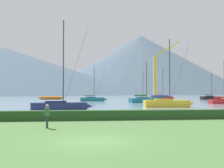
{
  "coord_description": "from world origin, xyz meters",
  "views": [
    {
      "loc": [
        -0.8,
        -14.36,
        2.46
      ],
      "look_at": [
        8.72,
        68.34,
        4.96
      ],
      "focal_mm": 45.2,
      "sensor_mm": 36.0,
      "label": 1
    }
  ],
  "objects_px": {
    "sailboat_slip_5": "(211,98)",
    "sailboat_slip_8": "(142,99)",
    "sailboat_slip_3": "(145,100)",
    "dock_crane": "(156,80)",
    "sailboat_slip_7": "(167,103)",
    "sailboat_slip_11": "(93,99)",
    "sailboat_slip_10": "(161,98)",
    "sailboat_slip_4": "(59,106)",
    "person_standing_walker": "(47,114)",
    "sailboat_slip_2": "(223,101)"
  },
  "relations": [
    {
      "from": "sailboat_slip_2",
      "to": "person_standing_walker",
      "type": "distance_m",
      "value": 51.2
    },
    {
      "from": "sailboat_slip_5",
      "to": "dock_crane",
      "type": "bearing_deg",
      "value": -170.82
    },
    {
      "from": "sailboat_slip_4",
      "to": "sailboat_slip_5",
      "type": "bearing_deg",
      "value": 38.05
    },
    {
      "from": "sailboat_slip_11",
      "to": "sailboat_slip_8",
      "type": "bearing_deg",
      "value": 10.9
    },
    {
      "from": "sailboat_slip_2",
      "to": "person_standing_walker",
      "type": "bearing_deg",
      "value": -133.66
    },
    {
      "from": "sailboat_slip_8",
      "to": "person_standing_walker",
      "type": "bearing_deg",
      "value": -117.72
    },
    {
      "from": "sailboat_slip_3",
      "to": "sailboat_slip_4",
      "type": "distance_m",
      "value": 33.77
    },
    {
      "from": "sailboat_slip_4",
      "to": "dock_crane",
      "type": "bearing_deg",
      "value": 50.25
    },
    {
      "from": "sailboat_slip_8",
      "to": "person_standing_walker",
      "type": "relative_size",
      "value": 5.56
    },
    {
      "from": "sailboat_slip_5",
      "to": "dock_crane",
      "type": "distance_m",
      "value": 23.52
    },
    {
      "from": "sailboat_slip_7",
      "to": "sailboat_slip_10",
      "type": "bearing_deg",
      "value": 76.21
    },
    {
      "from": "sailboat_slip_11",
      "to": "sailboat_slip_10",
      "type": "bearing_deg",
      "value": 28.21
    },
    {
      "from": "sailboat_slip_2",
      "to": "person_standing_walker",
      "type": "xyz_separation_m",
      "value": [
        -33.44,
        -38.78,
        0.41
      ]
    },
    {
      "from": "sailboat_slip_4",
      "to": "sailboat_slip_2",
      "type": "bearing_deg",
      "value": 19.93
    },
    {
      "from": "sailboat_slip_8",
      "to": "person_standing_walker",
      "type": "xyz_separation_m",
      "value": [
        -20.75,
        -63.24,
        0.38
      ]
    },
    {
      "from": "sailboat_slip_7",
      "to": "dock_crane",
      "type": "relative_size",
      "value": 0.61
    },
    {
      "from": "sailboat_slip_4",
      "to": "sailboat_slip_8",
      "type": "bearing_deg",
      "value": 53.49
    },
    {
      "from": "sailboat_slip_7",
      "to": "person_standing_walker",
      "type": "distance_m",
      "value": 31.24
    },
    {
      "from": "dock_crane",
      "to": "sailboat_slip_5",
      "type": "bearing_deg",
      "value": 17.79
    },
    {
      "from": "sailboat_slip_7",
      "to": "sailboat_slip_10",
      "type": "distance_m",
      "value": 48.72
    },
    {
      "from": "sailboat_slip_10",
      "to": "sailboat_slip_11",
      "type": "distance_m",
      "value": 27.21
    },
    {
      "from": "sailboat_slip_2",
      "to": "sailboat_slip_11",
      "type": "height_order",
      "value": "sailboat_slip_11"
    },
    {
      "from": "sailboat_slip_10",
      "to": "dock_crane",
      "type": "relative_size",
      "value": 0.54
    },
    {
      "from": "sailboat_slip_4",
      "to": "person_standing_walker",
      "type": "distance_m",
      "value": 18.24
    },
    {
      "from": "sailboat_slip_5",
      "to": "sailboat_slip_8",
      "type": "bearing_deg",
      "value": -165.75
    },
    {
      "from": "sailboat_slip_3",
      "to": "person_standing_walker",
      "type": "distance_m",
      "value": 49.93
    },
    {
      "from": "sailboat_slip_3",
      "to": "sailboat_slip_5",
      "type": "distance_m",
      "value": 41.36
    },
    {
      "from": "sailboat_slip_3",
      "to": "dock_crane",
      "type": "xyz_separation_m",
      "value": [
        8.62,
        21.18,
        5.81
      ]
    },
    {
      "from": "sailboat_slip_5",
      "to": "sailboat_slip_7",
      "type": "distance_m",
      "value": 57.7
    },
    {
      "from": "person_standing_walker",
      "to": "sailboat_slip_5",
      "type": "bearing_deg",
      "value": 44.24
    },
    {
      "from": "sailboat_slip_10",
      "to": "person_standing_walker",
      "type": "distance_m",
      "value": 79.1
    },
    {
      "from": "sailboat_slip_5",
      "to": "sailboat_slip_10",
      "type": "bearing_deg",
      "value": 176.18
    },
    {
      "from": "person_standing_walker",
      "to": "sailboat_slip_4",
      "type": "bearing_deg",
      "value": 78.4
    },
    {
      "from": "person_standing_walker",
      "to": "sailboat_slip_11",
      "type": "bearing_deg",
      "value": 71.44
    },
    {
      "from": "sailboat_slip_8",
      "to": "dock_crane",
      "type": "distance_m",
      "value": 9.39
    },
    {
      "from": "sailboat_slip_5",
      "to": "sailboat_slip_11",
      "type": "relative_size",
      "value": 0.93
    },
    {
      "from": "sailboat_slip_2",
      "to": "sailboat_slip_3",
      "type": "xyz_separation_m",
      "value": [
        -15.62,
        7.87,
        0.12
      ]
    },
    {
      "from": "sailboat_slip_11",
      "to": "person_standing_walker",
      "type": "xyz_separation_m",
      "value": [
        -5.88,
        -60.36,
        0.33
      ]
    },
    {
      "from": "sailboat_slip_2",
      "to": "sailboat_slip_11",
      "type": "xyz_separation_m",
      "value": [
        -27.55,
        21.58,
        0.08
      ]
    },
    {
      "from": "person_standing_walker",
      "to": "dock_crane",
      "type": "distance_m",
      "value": 73.0
    },
    {
      "from": "sailboat_slip_3",
      "to": "sailboat_slip_4",
      "type": "xyz_separation_m",
      "value": [
        -18.26,
        -28.41,
        0.02
      ]
    },
    {
      "from": "sailboat_slip_2",
      "to": "sailboat_slip_5",
      "type": "height_order",
      "value": "sailboat_slip_2"
    },
    {
      "from": "sailboat_slip_3",
      "to": "dock_crane",
      "type": "bearing_deg",
      "value": 56.33
    },
    {
      "from": "sailboat_slip_4",
      "to": "sailboat_slip_11",
      "type": "height_order",
      "value": "sailboat_slip_4"
    },
    {
      "from": "sailboat_slip_4",
      "to": "sailboat_slip_10",
      "type": "height_order",
      "value": "sailboat_slip_4"
    },
    {
      "from": "sailboat_slip_11",
      "to": "sailboat_slip_2",
      "type": "bearing_deg",
      "value": -38.14
    },
    {
      "from": "sailboat_slip_3",
      "to": "person_standing_walker",
      "type": "relative_size",
      "value": 5.96
    },
    {
      "from": "sailboat_slip_4",
      "to": "person_standing_walker",
      "type": "height_order",
      "value": "sailboat_slip_4"
    },
    {
      "from": "sailboat_slip_7",
      "to": "sailboat_slip_11",
      "type": "xyz_separation_m",
      "value": [
        -10.97,
        34.06,
        -0.08
      ]
    },
    {
      "from": "sailboat_slip_5",
      "to": "sailboat_slip_11",
      "type": "distance_m",
      "value": 44.64
    }
  ]
}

